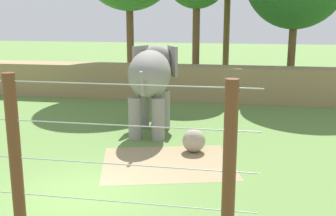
{
  "coord_description": "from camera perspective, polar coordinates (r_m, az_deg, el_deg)",
  "views": [
    {
      "loc": [
        4.09,
        -9.53,
        4.62
      ],
      "look_at": [
        1.5,
        4.52,
        1.4
      ],
      "focal_mm": 44.39,
      "sensor_mm": 36.0,
      "label": 1
    }
  ],
  "objects": [
    {
      "name": "cable_fence",
      "position": [
        8.23,
        -20.25,
        -8.0
      ],
      "size": [
        8.83,
        0.23,
        3.63
      ],
      "color": "brown",
      "rests_on": "ground"
    },
    {
      "name": "enrichment_ball",
      "position": [
        14.31,
        3.57,
        -4.49
      ],
      "size": [
        0.79,
        0.79,
        0.79
      ],
      "primitive_type": "sphere",
      "color": "gray",
      "rests_on": "ground"
    },
    {
      "name": "ground_plane",
      "position": [
        11.36,
        -11.9,
        -11.6
      ],
      "size": [
        120.0,
        120.0,
        0.0
      ],
      "primitive_type": "plane",
      "color": "#5B7F3D"
    },
    {
      "name": "elephant",
      "position": [
        16.46,
        -2.32,
        4.34
      ],
      "size": [
        1.92,
        4.55,
        3.37
      ],
      "color": "gray",
      "rests_on": "ground"
    },
    {
      "name": "dirt_patch",
      "position": [
        13.34,
        -0.06,
        -7.55
      ],
      "size": [
        4.83,
        4.31,
        0.01
      ],
      "primitive_type": "cube",
      "rotation": [
        0.0,
        0.0,
        0.27
      ],
      "color": "#937F5B",
      "rests_on": "ground"
    },
    {
      "name": "embankment_wall",
      "position": [
        23.31,
        0.21,
        3.59
      ],
      "size": [
        36.0,
        1.8,
        1.86
      ],
      "primitive_type": "cube",
      "color": "#997F56",
      "rests_on": "ground"
    }
  ]
}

